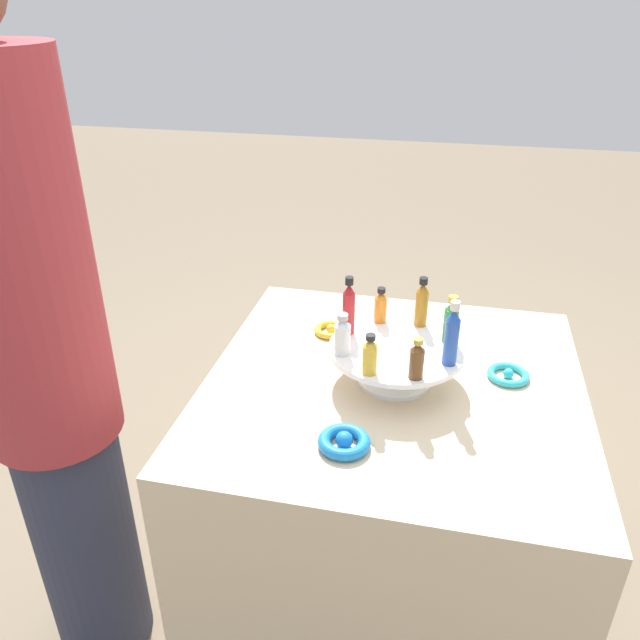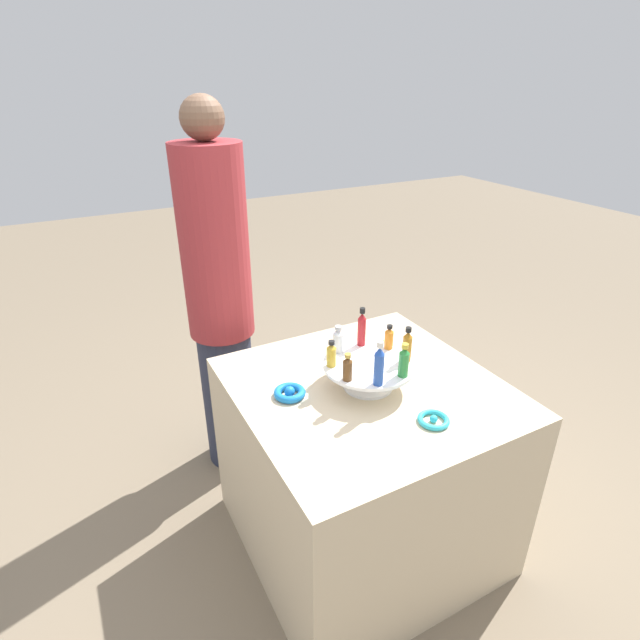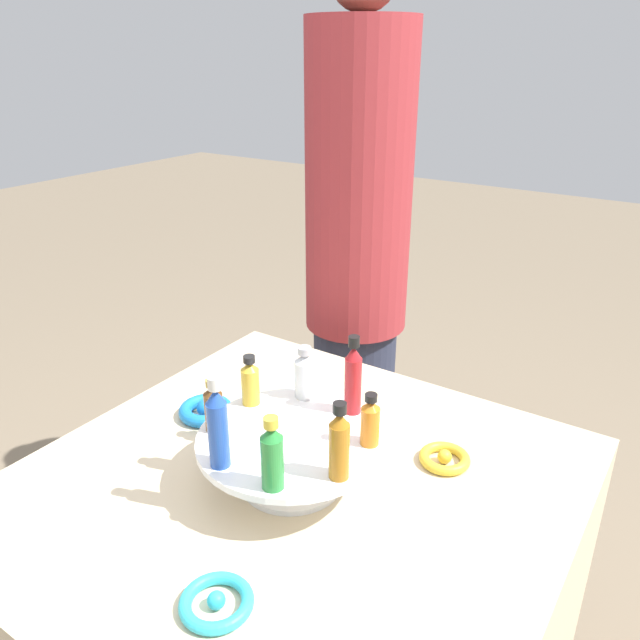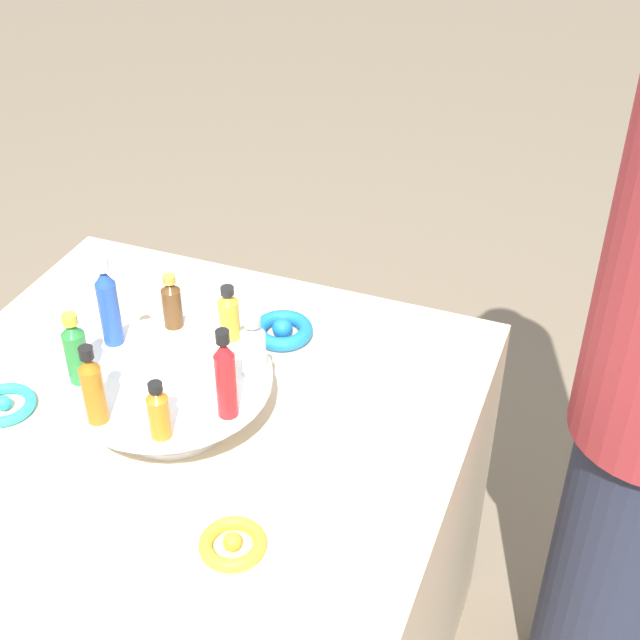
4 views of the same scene
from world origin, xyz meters
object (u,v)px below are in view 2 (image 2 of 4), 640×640
object	(u,v)px
bottle_blue	(379,365)
bottle_green	(404,361)
ribbon_bow_gold	(383,347)
person_figure	(220,302)
bottle_amber	(407,346)
ribbon_bow_blue	(290,393)
display_stand	(368,370)
bottle_gold	(331,354)
bottle_clear	(338,340)
bottle_brown	(348,368)
ribbon_bow_teal	(434,420)
bottle_red	(362,328)
bottle_orange	(389,338)

from	to	relation	value
bottle_blue	bottle_green	size ratio (longest dim) A/B	1.30
ribbon_bow_gold	person_figure	world-z (taller)	person_figure
bottle_amber	person_figure	distance (m)	0.85
ribbon_bow_blue	bottle_amber	bearing A→B (deg)	163.17
display_stand	bottle_green	bearing A→B (deg)	114.61
bottle_amber	bottle_gold	xyz separation A→B (m)	(0.24, -0.09, -0.01)
bottle_amber	ribbon_bow_gold	size ratio (longest dim) A/B	1.40
bottle_amber	bottle_clear	xyz separation A→B (m)	(0.17, -0.16, -0.01)
bottle_brown	person_figure	xyz separation A→B (m)	(0.18, -0.76, -0.03)
ribbon_bow_blue	ribbon_bow_teal	world-z (taller)	ribbon_bow_blue
bottle_clear	bottle_brown	size ratio (longest dim) A/B	1.06
bottle_gold	bottle_brown	bearing A→B (deg)	92.11
bottle_brown	ribbon_bow_teal	size ratio (longest dim) A/B	0.95
bottle_blue	bottle_amber	xyz separation A→B (m)	(-0.16, -0.08, -0.01)
bottle_gold	ribbon_bow_blue	bearing A→B (deg)	-10.55
ribbon_bow_teal	bottle_blue	bearing A→B (deg)	-51.35
bottle_clear	ribbon_bow_gold	bearing A→B (deg)	-162.98
bottle_blue	bottle_clear	distance (m)	0.24
person_figure	bottle_brown	bearing A→B (deg)	-9.49
bottle_clear	bottle_blue	bearing A→B (deg)	92.11
bottle_clear	bottle_gold	world-z (taller)	bottle_clear
bottle_red	bottle_brown	xyz separation A→B (m)	(0.16, 0.17, -0.02)
bottle_red	ribbon_bow_gold	distance (m)	0.22
bottle_blue	bottle_clear	size ratio (longest dim) A/B	1.52
ribbon_bow_gold	ribbon_bow_teal	bearing A→B (deg)	74.84
bottle_red	bottle_clear	bearing A→B (deg)	2.11
bottle_green	ribbon_bow_blue	bearing A→B (deg)	-30.70
bottle_amber	ribbon_bow_teal	bearing A→B (deg)	77.01
bottle_amber	person_figure	xyz separation A→B (m)	(0.41, -0.75, -0.05)
bottle_brown	bottle_clear	bearing A→B (deg)	-110.39
bottle_amber	person_figure	size ratio (longest dim) A/B	0.08
bottle_amber	bottle_red	world-z (taller)	bottle_red
bottle_amber	bottle_brown	world-z (taller)	bottle_amber
bottle_gold	person_figure	distance (m)	0.68
ribbon_bow_blue	ribbon_bow_gold	size ratio (longest dim) A/B	1.19
bottle_orange	bottle_clear	distance (m)	0.18
bottle_green	ribbon_bow_gold	distance (m)	0.36
bottle_amber	bottle_blue	bearing A→B (deg)	24.61
bottle_green	bottle_amber	xyz separation A→B (m)	(-0.07, -0.07, 0.00)
bottle_red	person_figure	size ratio (longest dim) A/B	0.09
bottle_blue	ribbon_bow_teal	distance (m)	0.24
bottle_orange	ribbon_bow_teal	bearing A→B (deg)	81.59
display_stand	bottle_red	xyz separation A→B (m)	(-0.04, -0.12, 0.10)
bottle_green	bottle_red	xyz separation A→B (m)	(0.01, -0.24, 0.01)
bottle_amber	ribbon_bow_blue	world-z (taller)	bottle_amber
bottle_orange	ribbon_bow_blue	distance (m)	0.40
bottle_blue	bottle_gold	bearing A→B (deg)	-65.39
bottle_gold	ribbon_bow_teal	size ratio (longest dim) A/B	0.94
bottle_blue	person_figure	size ratio (longest dim) A/B	0.09
bottle_red	ribbon_bow_teal	size ratio (longest dim) A/B	1.46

